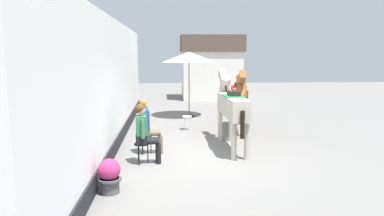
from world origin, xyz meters
TOP-DOWN VIEW (x-y plane):
  - ground_plane at (0.00, 3.00)m, footprint 40.00×40.00m
  - pub_facade_wall at (-2.55, 1.50)m, footprint 0.34×14.00m
  - distant_cottage at (1.40, 11.95)m, footprint 3.40×2.60m
  - seated_visitor_near at (-1.60, -0.38)m, footprint 0.61×0.49m
  - seated_visitor_far at (-1.57, 0.49)m, footprint 0.61×0.49m
  - saddled_horse_near at (0.63, 0.87)m, footprint 0.52×3.00m
  - saddled_horse_far at (1.26, 3.08)m, footprint 0.74×2.99m
  - flower_planter_near at (-2.12, -2.17)m, footprint 0.43×0.43m
  - cafe_parasol at (-0.20, 5.90)m, footprint 2.10×2.10m
  - spare_stool_white at (-0.42, 3.36)m, footprint 0.32×0.32m

SIDE VIEW (x-z plane):
  - ground_plane at x=0.00m, z-range 0.00..0.00m
  - flower_planter_near at x=-2.12m, z-range 0.01..0.65m
  - spare_stool_white at x=-0.42m, z-range 0.17..0.63m
  - seated_visitor_near at x=-1.60m, z-range 0.08..1.47m
  - seated_visitor_far at x=-1.57m, z-range 0.08..1.47m
  - saddled_horse_near at x=0.63m, z-range 0.13..2.19m
  - saddled_horse_far at x=1.26m, z-range 0.13..2.19m
  - pub_facade_wall at x=-2.55m, z-range -0.16..3.24m
  - distant_cottage at x=1.40m, z-range 0.05..3.55m
  - cafe_parasol at x=-0.20m, z-range 1.07..3.65m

